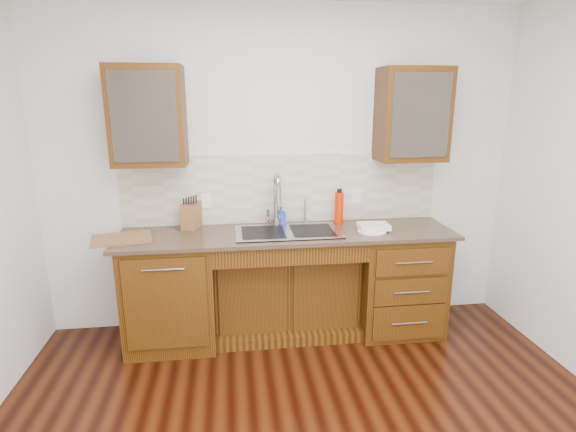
{
  "coord_description": "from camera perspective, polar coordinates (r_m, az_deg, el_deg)",
  "views": [
    {
      "loc": [
        -0.45,
        -2.02,
        1.96
      ],
      "look_at": [
        0.0,
        1.4,
        1.05
      ],
      "focal_mm": 28.0,
      "sensor_mm": 36.0,
      "label": 1
    }
  ],
  "objects": [
    {
      "name": "upper_cabinet_left",
      "position": [
        3.65,
        -17.35,
        12.02
      ],
      "size": [
        0.55,
        0.34,
        0.75
      ],
      "primitive_type": "cube",
      "color": "#593014",
      "rests_on": "wall_back"
    },
    {
      "name": "plate",
      "position": [
        3.69,
        10.62,
        -1.89
      ],
      "size": [
        0.29,
        0.29,
        0.01
      ],
      "primitive_type": "cylinder",
      "rotation": [
        0.0,
        0.0,
        -0.27
      ],
      "color": "white",
      "rests_on": "countertop"
    },
    {
      "name": "backsplash",
      "position": [
        3.86,
        -0.66,
        3.5
      ],
      "size": [
        2.7,
        0.02,
        0.59
      ],
      "primitive_type": "cube",
      "color": "beige",
      "rests_on": "wall_back"
    },
    {
      "name": "base_cabinet_right",
      "position": [
        4.03,
        13.57,
        -7.82
      ],
      "size": [
        0.7,
        0.62,
        0.88
      ],
      "primitive_type": "cube",
      "color": "#593014",
      "rests_on": "ground"
    },
    {
      "name": "filter_tap",
      "position": [
        3.84,
        2.18,
        0.75
      ],
      "size": [
        0.02,
        0.02,
        0.24
      ],
      "primitive_type": "cylinder",
      "color": "#999993",
      "rests_on": "countertop"
    },
    {
      "name": "outlet_left",
      "position": [
        3.84,
        -10.31,
        1.92
      ],
      "size": [
        0.08,
        0.01,
        0.12
      ],
      "primitive_type": "cube",
      "color": "white",
      "rests_on": "backsplash"
    },
    {
      "name": "cup_right_a",
      "position": [
        3.87,
        14.08,
        11.53
      ],
      "size": [
        0.13,
        0.13,
        0.09
      ],
      "primitive_type": "imported",
      "rotation": [
        0.0,
        0.0,
        -0.19
      ],
      "color": "white",
      "rests_on": "upper_cabinet_right"
    },
    {
      "name": "cup_left_a",
      "position": [
        3.67,
        -18.55,
        11.19
      ],
      "size": [
        0.14,
        0.14,
        0.11
      ],
      "primitive_type": "imported",
      "rotation": [
        0.0,
        0.0,
        0.05
      ],
      "color": "white",
      "rests_on": "upper_cabinet_left"
    },
    {
      "name": "base_cabinet_left",
      "position": [
        3.81,
        -14.58,
        -9.23
      ],
      "size": [
        0.7,
        0.62,
        0.88
      ],
      "primitive_type": "cube",
      "color": "#593014",
      "rests_on": "ground"
    },
    {
      "name": "upper_cabinet_right",
      "position": [
        3.9,
        15.48,
        12.29
      ],
      "size": [
        0.55,
        0.34,
        0.75
      ],
      "primitive_type": "cube",
      "color": "#593014",
      "rests_on": "wall_back"
    },
    {
      "name": "cup_left_b",
      "position": [
        3.63,
        -14.85,
        11.35
      ],
      "size": [
        0.11,
        0.11,
        0.1
      ],
      "primitive_type": "imported",
      "rotation": [
        0.0,
        0.0,
        -0.03
      ],
      "color": "white",
      "rests_on": "upper_cabinet_left"
    },
    {
      "name": "cutting_board",
      "position": [
        3.66,
        -20.38,
        -2.7
      ],
      "size": [
        0.49,
        0.39,
        0.02
      ],
      "primitive_type": "cube",
      "rotation": [
        0.0,
        0.0,
        0.21
      ],
      "color": "olive",
      "rests_on": "countertop"
    },
    {
      "name": "outlet_right",
      "position": [
        3.99,
        8.68,
        2.47
      ],
      "size": [
        0.08,
        0.01,
        0.12
      ],
      "primitive_type": "cube",
      "color": "white",
      "rests_on": "backsplash"
    },
    {
      "name": "dish_towel",
      "position": [
        3.73,
        10.81,
        -1.29
      ],
      "size": [
        0.25,
        0.19,
        0.04
      ],
      "primitive_type": "cube",
      "rotation": [
        0.0,
        0.0,
        -0.03
      ],
      "color": "silver",
      "rests_on": "plate"
    },
    {
      "name": "soap_bottle",
      "position": [
        3.83,
        -0.93,
        0.07
      ],
      "size": [
        0.09,
        0.09,
        0.16
      ],
      "primitive_type": "imported",
      "rotation": [
        0.0,
        0.0,
        0.26
      ],
      "color": "blue",
      "rests_on": "countertop"
    },
    {
      "name": "countertop",
      "position": [
        3.63,
        -0.05,
        -2.26
      ],
      "size": [
        2.7,
        0.65,
        0.03
      ],
      "primitive_type": "cube",
      "color": "#84705B",
      "rests_on": "base_cabinet_left"
    },
    {
      "name": "faucet",
      "position": [
        3.77,
        -1.53,
        1.77
      ],
      "size": [
        0.04,
        0.04,
        0.4
      ],
      "primitive_type": "cylinder",
      "color": "#999993",
      "rests_on": "countertop"
    },
    {
      "name": "base_cabinet_center",
      "position": [
        3.92,
        -0.25,
        -9.45
      ],
      "size": [
        1.2,
        0.44,
        0.7
      ],
      "primitive_type": "cube",
      "color": "#593014",
      "rests_on": "ground"
    },
    {
      "name": "cup_right_b",
      "position": [
        3.96,
        17.29,
        11.34
      ],
      "size": [
        0.1,
        0.1,
        0.08
      ],
      "primitive_type": "imported",
      "rotation": [
        0.0,
        0.0,
        0.17
      ],
      "color": "silver",
      "rests_on": "upper_cabinet_right"
    },
    {
      "name": "sink",
      "position": [
        3.64,
        -0.02,
        -3.39
      ],
      "size": [
        0.84,
        0.46,
        0.19
      ],
      "primitive_type": "cube",
      "color": "#9E9EA5",
      "rests_on": "countertop"
    },
    {
      "name": "water_bottle",
      "position": [
        3.85,
        6.5,
        0.98
      ],
      "size": [
        0.1,
        0.1,
        0.28
      ],
      "primitive_type": "cylinder",
      "rotation": [
        0.0,
        0.0,
        0.41
      ],
      "color": "red",
      "rests_on": "countertop"
    },
    {
      "name": "wall_back",
      "position": [
        3.89,
        -0.77,
        5.77
      ],
      "size": [
        4.0,
        0.1,
        2.7
      ],
      "primitive_type": "cube",
      "color": "white",
      "rests_on": "ground"
    },
    {
      "name": "knife_block",
      "position": [
        3.79,
        -12.2,
        0.05
      ],
      "size": [
        0.17,
        0.22,
        0.21
      ],
      "primitive_type": "cube",
      "rotation": [
        0.0,
        0.0,
        -0.28
      ],
      "color": "olive",
      "rests_on": "countertop"
    }
  ]
}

